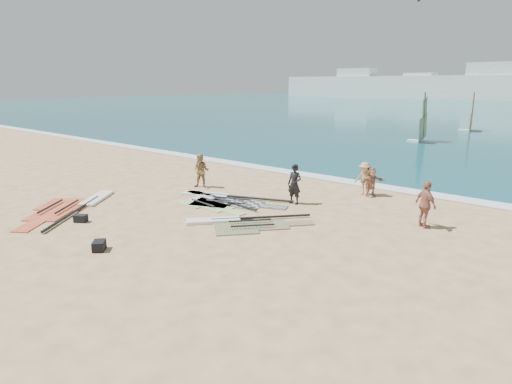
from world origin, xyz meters
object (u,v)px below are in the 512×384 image
Objects in this scene: rig_orange at (239,223)px; gear_bag_near at (81,218)px; rig_grey at (223,199)px; beachgoer_mid at (364,179)px; person_wetsuit at (295,184)px; beachgoer_back at (426,205)px; rig_green at (208,201)px; beachgoer_left at (201,171)px; beachgoer_right at (372,182)px; gear_bag_far at (99,246)px; rig_red at (74,206)px.

gear_bag_near reaches higher than rig_orange.
rig_grey is 1.34× the size of rig_orange.
gear_bag_near is at bearing -115.42° from beachgoer_mid.
rig_grey is 3.68m from person_wetsuit.
beachgoer_back reaches higher than rig_orange.
beachgoer_left is at bearing 147.83° from rig_green.
beachgoer_mid reaches higher than rig_grey.
beachgoer_left is 1.24× the size of beachgoer_right.
beachgoer_back is at bearing 50.92° from gear_bag_far.
rig_orange is 7.94m from beachgoer_mid.
person_wetsuit is (5.30, 8.02, 0.81)m from gear_bag_near.
beachgoer_back is at bearing 36.94° from gear_bag_near.
gear_bag_near is at bearing 69.42° from beachgoer_back.
rig_green is 8.37m from beachgoer_right.
rig_grey is 3.48× the size of beachgoer_mid.
beachgoer_right is (4.07, 12.93, 0.59)m from gear_bag_far.
beachgoer_back is (11.88, 1.06, 0.02)m from beachgoer_left.
gear_bag_near is at bearing -113.13° from beachgoer_left.
beachgoer_right is (7.51, 11.74, 0.60)m from gear_bag_near.
rig_orange is 0.73× the size of rig_red.
beachgoer_back is at bearing -7.72° from rig_grey.
beachgoer_mid is at bearing 74.15° from gear_bag_far.
rig_green is 2.85× the size of beachgoer_mid.
gear_bag_near is (-5.31, -4.05, 0.11)m from rig_orange.
rig_orange is 2.38× the size of beachgoer_left.
rig_orange is at bearing -57.47° from beachgoer_left.
beachgoer_mid is (4.94, 5.43, 0.82)m from rig_grey.
rig_grey is 7.61m from gear_bag_far.
rig_green is 9.95m from beachgoer_back.
gear_bag_near is at bearing -128.65° from person_wetsuit.
person_wetsuit reaches higher than gear_bag_far.
beachgoer_left is 8.80m from beachgoer_mid.
person_wetsuit is (3.47, 2.39, 0.92)m from rig_green.
gear_bag_near reaches higher than rig_red.
beachgoer_mid is 0.41m from beachgoer_right.
beachgoer_right is at bearing 53.98° from person_wetsuit.
rig_grey is 3.11× the size of person_wetsuit.
rig_green is 2.62× the size of beachgoer_left.
beachgoer_right is (-3.80, 3.23, -0.20)m from beachgoer_back.
person_wetsuit is at bearing 78.60° from gear_bag_far.
rig_red reaches higher than rig_orange.
beachgoer_left is (-2.40, 1.81, 0.89)m from rig_green.
beachgoer_right is (0.40, 0.00, -0.11)m from beachgoer_mid.
rig_red is 14.38m from beachgoer_mid.
person_wetsuit reaches higher than beachgoer_mid.
person_wetsuit reaches higher than beachgoer_left.
rig_red is 3.19× the size of beachgoer_back.
beachgoer_left is 11.93m from beachgoer_back.
person_wetsuit is 5.89m from beachgoer_left.
rig_orange is (3.13, -2.26, -0.00)m from rig_grey.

